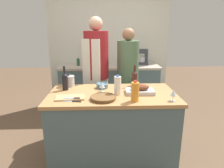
{
  "coord_description": "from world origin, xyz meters",
  "views": [
    {
      "loc": [
        -0.09,
        -2.28,
        1.64
      ],
      "look_at": [
        0.0,
        0.12,
        0.95
      ],
      "focal_mm": 32.0,
      "sensor_mm": 36.0,
      "label": 1
    }
  ],
  "objects_px": {
    "cutting_board": "(70,98)",
    "wine_bottle_green": "(134,78)",
    "wine_glass_right": "(102,85)",
    "juice_jug": "(135,92)",
    "roasting_pan": "(140,90)",
    "person_cook_guest": "(128,75)",
    "wicker_basket": "(103,98)",
    "milk_jug": "(118,86)",
    "wine_glass_left": "(173,93)",
    "stock_pot": "(69,81)",
    "condiment_bottle_tall": "(78,62)",
    "condiment_bottle_short": "(96,62)",
    "knife_chef": "(70,101)",
    "mixing_bowl": "(102,85)",
    "stand_mixer": "(143,58)",
    "wine_bottle_dark": "(65,81)",
    "knife_paring": "(72,98)",
    "person_cook_aproned": "(97,70)"
  },
  "relations": [
    {
      "from": "wine_glass_right",
      "to": "wine_bottle_green",
      "type": "bearing_deg",
      "value": 29.62
    },
    {
      "from": "condiment_bottle_tall",
      "to": "person_cook_aproned",
      "type": "height_order",
      "value": "person_cook_aproned"
    },
    {
      "from": "stand_mixer",
      "to": "mixing_bowl",
      "type": "bearing_deg",
      "value": -119.57
    },
    {
      "from": "wine_glass_right",
      "to": "wine_glass_left",
      "type": "bearing_deg",
      "value": -23.68
    },
    {
      "from": "wine_glass_left",
      "to": "juice_jug",
      "type": "bearing_deg",
      "value": 179.51
    },
    {
      "from": "cutting_board",
      "to": "wine_bottle_green",
      "type": "height_order",
      "value": "wine_bottle_green"
    },
    {
      "from": "milk_jug",
      "to": "wine_bottle_green",
      "type": "xyz_separation_m",
      "value": [
        0.25,
        0.36,
        -0.0
      ]
    },
    {
      "from": "condiment_bottle_short",
      "to": "person_cook_aproned",
      "type": "bearing_deg",
      "value": -86.97
    },
    {
      "from": "milk_jug",
      "to": "mixing_bowl",
      "type": "bearing_deg",
      "value": 123.87
    },
    {
      "from": "knife_chef",
      "to": "knife_paring",
      "type": "xyz_separation_m",
      "value": [
        0.02,
        0.05,
        0.02
      ]
    },
    {
      "from": "stock_pot",
      "to": "knife_chef",
      "type": "xyz_separation_m",
      "value": [
        0.11,
        -0.58,
        -0.07
      ]
    },
    {
      "from": "mixing_bowl",
      "to": "person_cook_aproned",
      "type": "xyz_separation_m",
      "value": [
        -0.09,
        0.57,
        0.09
      ]
    },
    {
      "from": "mixing_bowl",
      "to": "stock_pot",
      "type": "bearing_deg",
      "value": 167.52
    },
    {
      "from": "wine_bottle_green",
      "to": "person_cook_guest",
      "type": "distance_m",
      "value": 0.53
    },
    {
      "from": "person_cook_guest",
      "to": "stand_mixer",
      "type": "bearing_deg",
      "value": 52.43
    },
    {
      "from": "cutting_board",
      "to": "condiment_bottle_short",
      "type": "relative_size",
      "value": 2.33
    },
    {
      "from": "wine_bottle_green",
      "to": "condiment_bottle_short",
      "type": "xyz_separation_m",
      "value": [
        -0.57,
        1.32,
        -0.0
      ]
    },
    {
      "from": "stock_pot",
      "to": "condiment_bottle_tall",
      "type": "bearing_deg",
      "value": 91.18
    },
    {
      "from": "wine_bottle_green",
      "to": "wine_bottle_dark",
      "type": "height_order",
      "value": "wine_bottle_dark"
    },
    {
      "from": "wicker_basket",
      "to": "stock_pot",
      "type": "relative_size",
      "value": 1.76
    },
    {
      "from": "wine_bottle_green",
      "to": "condiment_bottle_short",
      "type": "bearing_deg",
      "value": 113.41
    },
    {
      "from": "knife_chef",
      "to": "wine_bottle_dark",
      "type": "bearing_deg",
      "value": 106.94
    },
    {
      "from": "wicker_basket",
      "to": "wine_glass_right",
      "type": "bearing_deg",
      "value": 93.46
    },
    {
      "from": "mixing_bowl",
      "to": "condiment_bottle_short",
      "type": "bearing_deg",
      "value": 95.56
    },
    {
      "from": "person_cook_aproned",
      "to": "knife_chef",
      "type": "bearing_deg",
      "value": -78.81
    },
    {
      "from": "cutting_board",
      "to": "person_cook_guest",
      "type": "relative_size",
      "value": 0.21
    },
    {
      "from": "wine_glass_left",
      "to": "knife_chef",
      "type": "xyz_separation_m",
      "value": [
        -1.11,
        0.02,
        -0.08
      ]
    },
    {
      "from": "wicker_basket",
      "to": "wine_glass_left",
      "type": "xyz_separation_m",
      "value": [
        0.75,
        -0.07,
        0.07
      ]
    },
    {
      "from": "wine_bottle_dark",
      "to": "wine_glass_right",
      "type": "bearing_deg",
      "value": -11.81
    },
    {
      "from": "juice_jug",
      "to": "roasting_pan",
      "type": "bearing_deg",
      "value": 69.3
    },
    {
      "from": "stand_mixer",
      "to": "stock_pot",
      "type": "bearing_deg",
      "value": -133.63
    },
    {
      "from": "mixing_bowl",
      "to": "juice_jug",
      "type": "xyz_separation_m",
      "value": [
        0.36,
        -0.5,
        0.07
      ]
    },
    {
      "from": "person_cook_guest",
      "to": "wine_bottle_green",
      "type": "bearing_deg",
      "value": -97.89
    },
    {
      "from": "stock_pot",
      "to": "condiment_bottle_short",
      "type": "xyz_separation_m",
      "value": [
        0.31,
        1.31,
        0.04
      ]
    },
    {
      "from": "roasting_pan",
      "to": "wine_bottle_dark",
      "type": "height_order",
      "value": "wine_bottle_dark"
    },
    {
      "from": "wine_glass_left",
      "to": "wicker_basket",
      "type": "bearing_deg",
      "value": 174.64
    },
    {
      "from": "wine_glass_right",
      "to": "cutting_board",
      "type": "bearing_deg",
      "value": -148.55
    },
    {
      "from": "cutting_board",
      "to": "condiment_bottle_tall",
      "type": "xyz_separation_m",
      "value": [
        -0.12,
        1.73,
        0.1
      ]
    },
    {
      "from": "roasting_pan",
      "to": "stock_pot",
      "type": "xyz_separation_m",
      "value": [
        -0.9,
        0.33,
        0.03
      ]
    },
    {
      "from": "condiment_bottle_tall",
      "to": "condiment_bottle_short",
      "type": "bearing_deg",
      "value": 9.88
    },
    {
      "from": "milk_jug",
      "to": "wine_glass_right",
      "type": "height_order",
      "value": "milk_jug"
    },
    {
      "from": "roasting_pan",
      "to": "juice_jug",
      "type": "relative_size",
      "value": 1.5
    },
    {
      "from": "juice_jug",
      "to": "knife_paring",
      "type": "height_order",
      "value": "juice_jug"
    },
    {
      "from": "knife_paring",
      "to": "condiment_bottle_short",
      "type": "xyz_separation_m",
      "value": [
        0.18,
        1.84,
        0.09
      ]
    },
    {
      "from": "stand_mixer",
      "to": "person_cook_aproned",
      "type": "height_order",
      "value": "person_cook_aproned"
    },
    {
      "from": "stand_mixer",
      "to": "condiment_bottle_short",
      "type": "distance_m",
      "value": 0.94
    },
    {
      "from": "wicker_basket",
      "to": "milk_jug",
      "type": "relative_size",
      "value": 1.22
    },
    {
      "from": "knife_chef",
      "to": "knife_paring",
      "type": "relative_size",
      "value": 1.47
    },
    {
      "from": "juice_jug",
      "to": "wine_bottle_dark",
      "type": "height_order",
      "value": "wine_bottle_dark"
    },
    {
      "from": "juice_jug",
      "to": "wine_glass_right",
      "type": "height_order",
      "value": "juice_jug"
    }
  ]
}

